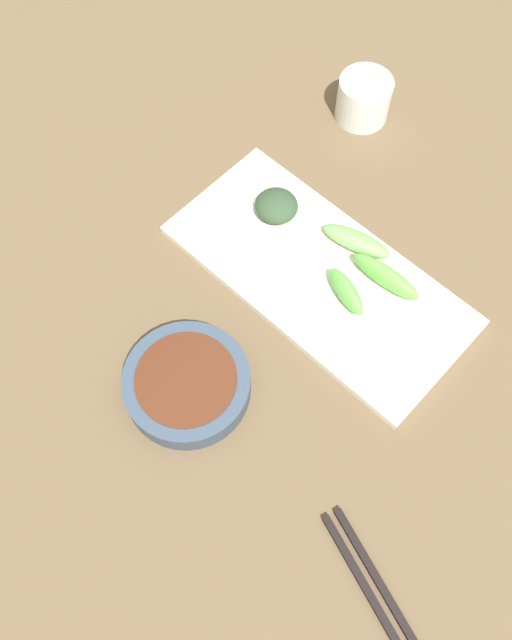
{
  "coord_description": "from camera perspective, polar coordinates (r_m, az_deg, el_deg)",
  "views": [
    {
      "loc": [
        -0.29,
        -0.25,
        0.74
      ],
      "look_at": [
        -0.04,
        -0.02,
        0.05
      ],
      "focal_mm": 37.19,
      "sensor_mm": 36.0,
      "label": 1
    }
  ],
  "objects": [
    {
      "name": "tabletop",
      "position": [
        0.82,
        1.14,
        1.22
      ],
      "size": [
        2.1,
        2.1,
        0.02
      ],
      "primitive_type": "cube",
      "color": "brown",
      "rests_on": "ground"
    },
    {
      "name": "sauce_bowl",
      "position": [
        0.75,
        -5.96,
        -5.47
      ],
      "size": [
        0.14,
        0.14,
        0.03
      ],
      "color": "#364559",
      "rests_on": "tabletop"
    },
    {
      "name": "serving_plate",
      "position": [
        0.83,
        5.41,
        3.88
      ],
      "size": [
        0.18,
        0.38,
        0.01
      ],
      "primitive_type": "cube",
      "color": "silver",
      "rests_on": "tabletop"
    },
    {
      "name": "broccoli_stalk_0",
      "position": [
        0.82,
        11.09,
        3.7
      ],
      "size": [
        0.03,
        0.1,
        0.03
      ],
      "primitive_type": "ellipsoid",
      "rotation": [
        0.0,
        0.0,
        0.06
      ],
      "color": "#65B246",
      "rests_on": "serving_plate"
    },
    {
      "name": "broccoli_leafy_1",
      "position": [
        0.86,
        1.78,
        9.8
      ],
      "size": [
        0.06,
        0.06,
        0.03
      ],
      "primitive_type": "ellipsoid",
      "rotation": [
        0.0,
        0.0,
        0.11
      ],
      "color": "#30462E",
      "rests_on": "serving_plate"
    },
    {
      "name": "broccoli_stalk_2",
      "position": [
        0.8,
        7.77,
        2.45
      ],
      "size": [
        0.04,
        0.07,
        0.03
      ],
      "primitive_type": "ellipsoid",
      "rotation": [
        0.0,
        0.0,
        -0.33
      ],
      "color": "#63B949",
      "rests_on": "serving_plate"
    },
    {
      "name": "broccoli_stalk_3",
      "position": [
        0.84,
        8.61,
        6.73
      ],
      "size": [
        0.05,
        0.09,
        0.02
      ],
      "primitive_type": "ellipsoid",
      "rotation": [
        0.0,
        0.0,
        0.26
      ],
      "color": "#72A55B",
      "rests_on": "serving_plate"
    },
    {
      "name": "chopsticks",
      "position": [
        0.73,
        11.58,
        -23.86
      ],
      "size": [
        0.09,
        0.23,
        0.01
      ],
      "rotation": [
        0.0,
        0.0,
        -0.32
      ],
      "color": "black",
      "rests_on": "tabletop"
    },
    {
      "name": "tea_cup",
      "position": [
        0.98,
        9.24,
        18.26
      ],
      "size": [
        0.07,
        0.07,
        0.06
      ],
      "primitive_type": "cylinder",
      "color": "white",
      "rests_on": "tabletop"
    }
  ]
}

